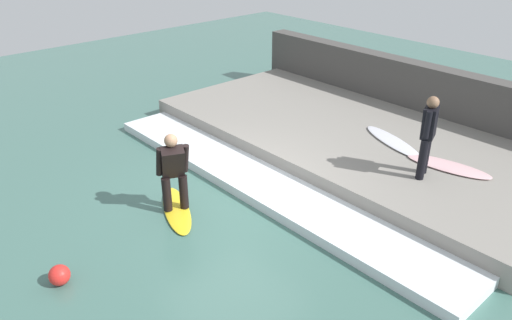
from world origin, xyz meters
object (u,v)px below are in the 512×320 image
at_px(surfer_riding, 173,169).
at_px(surfboard_spare, 392,141).
at_px(marker_buoy, 59,275).
at_px(surfer_waiting_near, 428,132).
at_px(surfboard_waiting_near, 448,166).
at_px(surfboard_riding, 177,210).

bearing_deg(surfer_riding, surfboard_spare, -17.24).
relative_size(surfboard_spare, marker_buoy, 5.83).
height_order(surfer_waiting_near, surfboard_waiting_near, surfer_waiting_near).
relative_size(surfer_waiting_near, surfboard_spare, 0.86).
relative_size(surfboard_waiting_near, surfboard_spare, 0.93).
relative_size(surfboard_riding, surfer_riding, 1.16).
bearing_deg(surfer_riding, surfboard_riding, -45.00).
bearing_deg(surfboard_riding, surfer_waiting_near, -35.25).
bearing_deg(marker_buoy, surfboard_spare, -7.55).
distance_m(surfboard_waiting_near, surfboard_spare, 1.44).
bearing_deg(surfboard_riding, surfboard_waiting_near, -32.66).
bearing_deg(surfer_riding, surfboard_waiting_near, -32.66).
distance_m(surfer_waiting_near, marker_buoy, 6.70).
xyz_separation_m(surfboard_riding, surfer_riding, (-0.00, 0.00, 0.86)).
bearing_deg(surfboard_riding, surfboard_spare, -17.24).
relative_size(surfer_waiting_near, marker_buoy, 5.01).
bearing_deg(surfer_waiting_near, marker_buoy, 160.71).
height_order(surfboard_riding, surfer_riding, surfer_riding).
height_order(surfer_riding, marker_buoy, surfer_riding).
bearing_deg(surfboard_spare, surfer_riding, 162.76).
xyz_separation_m(surfer_waiting_near, surfboard_waiting_near, (0.68, -0.19, -0.86)).
relative_size(surfer_riding, surfboard_waiting_near, 0.87).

